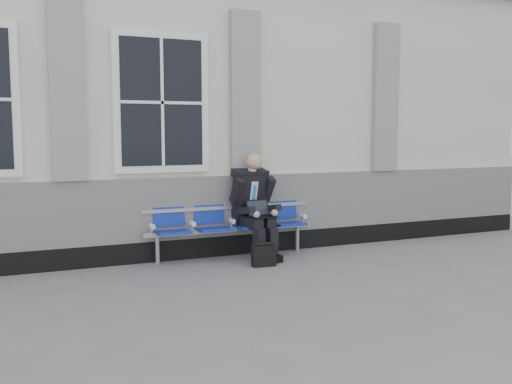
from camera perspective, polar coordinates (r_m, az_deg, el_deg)
name	(u,v)px	position (r m, az deg, el deg)	size (l,w,h in m)	color
ground	(166,289)	(6.89, -9.03, -9.59)	(70.00, 70.00, 0.00)	slate
station_building	(111,109)	(10.05, -14.30, 8.01)	(14.40, 4.40, 4.49)	silver
bench	(230,220)	(8.40, -2.58, -2.83)	(2.60, 0.47, 0.91)	#9EA0A3
businessman	(254,202)	(8.35, -0.21, -1.04)	(0.67, 0.90, 1.54)	black
briefcase	(264,255)	(7.89, 0.77, -6.35)	(0.34, 0.17, 0.33)	black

